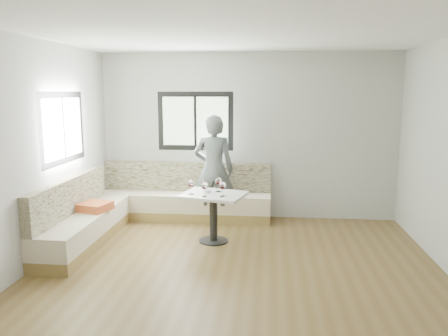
% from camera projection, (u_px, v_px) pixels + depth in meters
% --- Properties ---
extents(room, '(5.01, 5.01, 2.81)m').
position_uv_depth(room, '(231.00, 156.00, 5.04)').
color(room, brown).
rests_on(room, ground).
extents(banquette, '(2.90, 2.80, 0.95)m').
position_uv_depth(banquette, '(144.00, 208.00, 6.90)').
color(banquette, '#997F4B').
rests_on(banquette, ground).
extents(table, '(1.01, 0.87, 0.71)m').
position_uv_depth(table, '(213.00, 206.00, 6.26)').
color(table, black).
rests_on(table, ground).
extents(person, '(0.67, 0.45, 1.79)m').
position_uv_depth(person, '(214.00, 170.00, 7.11)').
color(person, '#555D5E').
rests_on(person, ground).
extents(olive_ramekin, '(0.11, 0.11, 0.04)m').
position_uv_depth(olive_ramekin, '(207.00, 191.00, 6.28)').
color(olive_ramekin, white).
rests_on(olive_ramekin, table).
extents(wine_glass_a, '(0.10, 0.10, 0.22)m').
position_uv_depth(wine_glass_a, '(191.00, 184.00, 6.16)').
color(wine_glass_a, white).
rests_on(wine_glass_a, table).
extents(wine_glass_b, '(0.10, 0.10, 0.22)m').
position_uv_depth(wine_glass_b, '(205.00, 186.00, 6.01)').
color(wine_glass_b, white).
rests_on(wine_glass_b, table).
extents(wine_glass_c, '(0.10, 0.10, 0.22)m').
position_uv_depth(wine_glass_c, '(223.00, 186.00, 6.02)').
color(wine_glass_c, white).
rests_on(wine_glass_c, table).
extents(wine_glass_d, '(0.10, 0.10, 0.22)m').
position_uv_depth(wine_glass_d, '(218.00, 181.00, 6.32)').
color(wine_glass_d, white).
rests_on(wine_glass_d, table).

